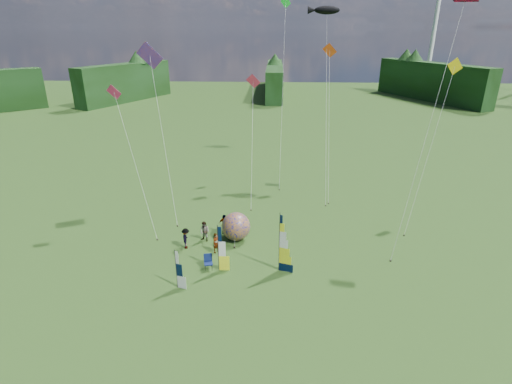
{
  "coord_description": "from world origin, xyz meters",
  "views": [
    {
      "loc": [
        0.25,
        -22.35,
        16.44
      ],
      "look_at": [
        -1.0,
        4.0,
        5.5
      ],
      "focal_mm": 28.0,
      "sensor_mm": 36.0,
      "label": 1
    }
  ],
  "objects_px": {
    "bol_inflatable": "(236,226)",
    "spectator_a": "(216,243)",
    "feather_banner_main": "(279,243)",
    "side_banner_far": "(176,270)",
    "spectator_d": "(224,225)",
    "kite_whale": "(327,96)",
    "side_banner_left": "(218,249)",
    "spectator_b": "(205,232)",
    "spectator_c": "(186,238)",
    "camp_chair": "(208,262)"
  },
  "relations": [
    {
      "from": "spectator_d",
      "to": "spectator_c",
      "type": "bearing_deg",
      "value": 66.87
    },
    {
      "from": "feather_banner_main",
      "to": "side_banner_far",
      "type": "height_order",
      "value": "feather_banner_main"
    },
    {
      "from": "feather_banner_main",
      "to": "camp_chair",
      "type": "bearing_deg",
      "value": -161.65
    },
    {
      "from": "feather_banner_main",
      "to": "kite_whale",
      "type": "height_order",
      "value": "kite_whale"
    },
    {
      "from": "feather_banner_main",
      "to": "side_banner_far",
      "type": "distance_m",
      "value": 7.35
    },
    {
      "from": "camp_chair",
      "to": "kite_whale",
      "type": "xyz_separation_m",
      "value": [
        9.97,
        17.32,
        9.29
      ]
    },
    {
      "from": "spectator_b",
      "to": "spectator_d",
      "type": "xyz_separation_m",
      "value": [
        1.48,
        1.27,
        0.03
      ]
    },
    {
      "from": "bol_inflatable",
      "to": "side_banner_left",
      "type": "bearing_deg",
      "value": -99.98
    },
    {
      "from": "spectator_d",
      "to": "kite_whale",
      "type": "distance_m",
      "value": 17.64
    },
    {
      "from": "bol_inflatable",
      "to": "spectator_c",
      "type": "distance_m",
      "value": 4.19
    },
    {
      "from": "side_banner_far",
      "to": "spectator_a",
      "type": "height_order",
      "value": "side_banner_far"
    },
    {
      "from": "side_banner_far",
      "to": "spectator_c",
      "type": "height_order",
      "value": "side_banner_far"
    },
    {
      "from": "side_banner_far",
      "to": "kite_whale",
      "type": "relative_size",
      "value": 0.15
    },
    {
      "from": "spectator_b",
      "to": "spectator_a",
      "type": "bearing_deg",
      "value": -28.93
    },
    {
      "from": "side_banner_left",
      "to": "kite_whale",
      "type": "height_order",
      "value": "kite_whale"
    },
    {
      "from": "feather_banner_main",
      "to": "spectator_a",
      "type": "relative_size",
      "value": 2.72
    },
    {
      "from": "feather_banner_main",
      "to": "side_banner_left",
      "type": "relative_size",
      "value": 1.26
    },
    {
      "from": "bol_inflatable",
      "to": "spectator_a",
      "type": "bearing_deg",
      "value": -121.99
    },
    {
      "from": "bol_inflatable",
      "to": "spectator_d",
      "type": "xyz_separation_m",
      "value": [
        -1.07,
        0.85,
        -0.29
      ]
    },
    {
      "from": "side_banner_far",
      "to": "spectator_d",
      "type": "distance_m",
      "value": 8.08
    },
    {
      "from": "bol_inflatable",
      "to": "spectator_d",
      "type": "height_order",
      "value": "bol_inflatable"
    },
    {
      "from": "side_banner_far",
      "to": "spectator_c",
      "type": "distance_m",
      "value": 5.32
    },
    {
      "from": "spectator_c",
      "to": "spectator_d",
      "type": "height_order",
      "value": "spectator_d"
    },
    {
      "from": "side_banner_left",
      "to": "bol_inflatable",
      "type": "height_order",
      "value": "side_banner_left"
    },
    {
      "from": "side_banner_left",
      "to": "spectator_d",
      "type": "bearing_deg",
      "value": 92.91
    },
    {
      "from": "feather_banner_main",
      "to": "camp_chair",
      "type": "relative_size",
      "value": 3.97
    },
    {
      "from": "spectator_a",
      "to": "spectator_d",
      "type": "xyz_separation_m",
      "value": [
        0.28,
        3.02,
        0.07
      ]
    },
    {
      "from": "feather_banner_main",
      "to": "spectator_b",
      "type": "distance_m",
      "value": 7.43
    },
    {
      "from": "bol_inflatable",
      "to": "spectator_b",
      "type": "height_order",
      "value": "bol_inflatable"
    },
    {
      "from": "spectator_b",
      "to": "camp_chair",
      "type": "height_order",
      "value": "spectator_b"
    },
    {
      "from": "side_banner_left",
      "to": "spectator_a",
      "type": "bearing_deg",
      "value": 102.32
    },
    {
      "from": "side_banner_far",
      "to": "bol_inflatable",
      "type": "relative_size",
      "value": 1.21
    },
    {
      "from": "feather_banner_main",
      "to": "kite_whale",
      "type": "distance_m",
      "value": 19.44
    },
    {
      "from": "bol_inflatable",
      "to": "spectator_a",
      "type": "xyz_separation_m",
      "value": [
        -1.35,
        -2.16,
        -0.36
      ]
    },
    {
      "from": "bol_inflatable",
      "to": "kite_whale",
      "type": "distance_m",
      "value": 17.55
    },
    {
      "from": "spectator_a",
      "to": "kite_whale",
      "type": "bearing_deg",
      "value": 12.05
    },
    {
      "from": "feather_banner_main",
      "to": "spectator_a",
      "type": "bearing_deg",
      "value": 172.13
    },
    {
      "from": "bol_inflatable",
      "to": "spectator_d",
      "type": "relative_size",
      "value": 1.32
    },
    {
      "from": "side_banner_left",
      "to": "spectator_c",
      "type": "distance_m",
      "value": 4.4
    },
    {
      "from": "spectator_c",
      "to": "spectator_d",
      "type": "xyz_separation_m",
      "value": [
        2.79,
        2.46,
        0.04
      ]
    },
    {
      "from": "side_banner_far",
      "to": "kite_whale",
      "type": "xyz_separation_m",
      "value": [
        11.72,
        19.64,
        8.42
      ]
    },
    {
      "from": "side_banner_far",
      "to": "spectator_b",
      "type": "xyz_separation_m",
      "value": [
        0.81,
        6.46,
        -0.57
      ]
    },
    {
      "from": "bol_inflatable",
      "to": "spectator_c",
      "type": "xyz_separation_m",
      "value": [
        -3.86,
        -1.61,
        -0.33
      ]
    },
    {
      "from": "side_banner_left",
      "to": "side_banner_far",
      "type": "xyz_separation_m",
      "value": [
        -2.54,
        -2.22,
        -0.35
      ]
    },
    {
      "from": "spectator_a",
      "to": "spectator_c",
      "type": "bearing_deg",
      "value": 122.61
    },
    {
      "from": "bol_inflatable",
      "to": "spectator_a",
      "type": "relative_size",
      "value": 1.44
    },
    {
      "from": "spectator_c",
      "to": "camp_chair",
      "type": "distance_m",
      "value": 3.72
    },
    {
      "from": "side_banner_far",
      "to": "spectator_a",
      "type": "bearing_deg",
      "value": 83.28
    },
    {
      "from": "side_banner_left",
      "to": "bol_inflatable",
      "type": "relative_size",
      "value": 1.5
    },
    {
      "from": "feather_banner_main",
      "to": "side_banner_left",
      "type": "bearing_deg",
      "value": -160.07
    }
  ]
}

